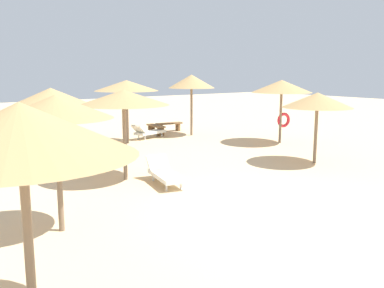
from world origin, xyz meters
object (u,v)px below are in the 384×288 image
at_px(parasol_7, 282,87).
at_px(lounger_1, 165,173).
at_px(parasol_1, 124,98).
at_px(parasol_5, 55,108).
at_px(lounger_3, 148,132).
at_px(parasol_2, 51,96).
at_px(bench_2, 156,128).
at_px(parasol_3, 191,82).
at_px(bench_0, 169,125).
at_px(parasol_6, 317,100).
at_px(lounger_2, 0,151).
at_px(parasol_0, 21,130).
at_px(parasol_4, 126,86).

height_order(parasol_7, lounger_1, parasol_7).
height_order(parasol_1, parasol_5, parasol_5).
bearing_deg(lounger_3, parasol_2, -166.97).
distance_m(lounger_3, bench_2, 1.36).
xyz_separation_m(parasol_3, parasol_5, (-10.14, -9.12, -0.15)).
bearing_deg(bench_2, bench_0, 21.23).
bearing_deg(parasol_1, parasol_6, -16.65).
relative_size(parasol_1, lounger_3, 1.41).
bearing_deg(parasol_6, parasol_2, 133.85).
bearing_deg(bench_2, lounger_2, -166.97).
height_order(parasol_5, bench_2, parasol_5).
height_order(parasol_2, lounger_1, parasol_2).
relative_size(parasol_5, bench_2, 1.88).
height_order(parasol_0, parasol_3, parasol_3).
relative_size(parasol_0, parasol_3, 0.96).
relative_size(parasol_0, parasol_6, 1.17).
bearing_deg(parasol_7, lounger_1, -160.71).
distance_m(lounger_1, lounger_3, 8.71).
bearing_deg(lounger_1, bench_2, 59.93).
distance_m(parasol_0, parasol_3, 17.14).
bearing_deg(bench_2, parasol_3, -46.85).
height_order(parasol_0, parasol_7, parasol_0).
relative_size(parasol_2, lounger_2, 1.50).
relative_size(parasol_5, bench_0, 1.88).
relative_size(lounger_1, bench_0, 1.29).
bearing_deg(lounger_1, parasol_4, 70.58).
distance_m(parasol_1, parasol_3, 9.33).
bearing_deg(parasol_0, parasol_5, 65.21).
xyz_separation_m(lounger_2, bench_2, (8.16, 1.89, 0.03)).
relative_size(parasol_0, parasol_7, 1.03).
distance_m(parasol_1, lounger_3, 8.41).
height_order(parasol_3, parasol_6, parasol_3).
xyz_separation_m(parasol_4, parasol_7, (5.76, -4.14, -0.06)).
bearing_deg(bench_2, parasol_0, -126.77).
xyz_separation_m(parasol_3, lounger_1, (-6.32, -7.25, -2.46)).
distance_m(parasol_0, parasol_6, 12.17).
height_order(lounger_3, bench_2, lounger_3).
bearing_deg(parasol_6, lounger_3, 102.77).
bearing_deg(parasol_7, lounger_2, 161.18).
bearing_deg(parasol_0, bench_2, 53.23).
bearing_deg(lounger_2, parasol_4, 2.62).
height_order(bench_0, bench_2, same).
bearing_deg(parasol_3, lounger_2, -177.05).
height_order(parasol_5, bench_0, parasol_5).
height_order(parasol_2, parasol_3, parasol_3).
bearing_deg(bench_2, parasol_1, -127.35).
height_order(parasol_6, lounger_1, parasol_6).
distance_m(lounger_1, lounger_2, 7.46).
relative_size(parasol_3, bench_0, 2.04).
bearing_deg(parasol_0, parasol_1, 53.91).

